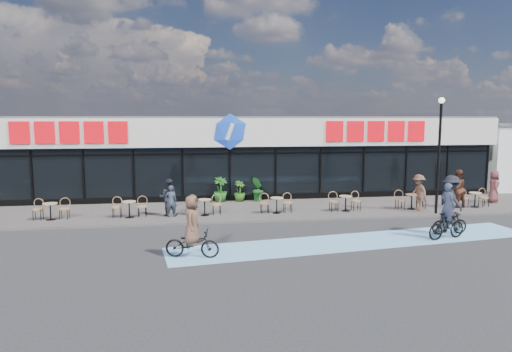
# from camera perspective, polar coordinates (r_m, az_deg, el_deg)

# --- Properties ---
(ground) EXTENTS (120.00, 120.00, 0.00)m
(ground) POSITION_cam_1_polar(r_m,az_deg,el_deg) (17.86, -1.39, -7.39)
(ground) COLOR #28282B
(ground) RESTS_ON ground
(sidewalk) EXTENTS (44.00, 5.00, 0.10)m
(sidewalk) POSITION_cam_1_polar(r_m,az_deg,el_deg) (22.21, -2.75, -4.34)
(sidewalk) COLOR #56504C
(sidewalk) RESTS_ON ground
(bike_lane) EXTENTS (14.17, 4.13, 0.01)m
(bike_lane) POSITION_cam_1_polar(r_m,az_deg,el_deg) (17.37, 12.56, -7.97)
(bike_lane) COLOR #75B2DE
(bike_lane) RESTS_ON ground
(building) EXTENTS (30.60, 6.57, 4.75)m
(building) POSITION_cam_1_polar(r_m,az_deg,el_deg) (27.25, -3.85, 2.68)
(building) COLOR black
(building) RESTS_ON ground
(lamp_post) EXTENTS (0.28, 0.28, 5.34)m
(lamp_post) POSITION_cam_1_polar(r_m,az_deg,el_deg) (22.51, 21.94, 3.55)
(lamp_post) COLOR black
(lamp_post) RESTS_ON sidewalk
(bistro_set_1) EXTENTS (1.54, 0.62, 0.90)m
(bistro_set_1) POSITION_cam_1_polar(r_m,az_deg,el_deg) (21.90, -24.25, -3.80)
(bistro_set_1) COLOR tan
(bistro_set_1) RESTS_ON sidewalk
(bistro_set_2) EXTENTS (1.54, 0.62, 0.90)m
(bistro_set_2) POSITION_cam_1_polar(r_m,az_deg,el_deg) (21.21, -15.53, -3.76)
(bistro_set_2) COLOR tan
(bistro_set_2) RESTS_ON sidewalk
(bistro_set_3) EXTENTS (1.54, 0.62, 0.90)m
(bistro_set_3) POSITION_cam_1_polar(r_m,az_deg,el_deg) (21.03, -6.45, -3.63)
(bistro_set_3) COLOR tan
(bistro_set_3) RESTS_ON sidewalk
(bistro_set_4) EXTENTS (1.54, 0.62, 0.90)m
(bistro_set_4) POSITION_cam_1_polar(r_m,az_deg,el_deg) (21.38, 2.56, -3.41)
(bistro_set_4) COLOR tan
(bistro_set_4) RESTS_ON sidewalk
(bistro_set_5) EXTENTS (1.54, 0.62, 0.90)m
(bistro_set_5) POSITION_cam_1_polar(r_m,az_deg,el_deg) (22.23, 11.06, -3.12)
(bistro_set_5) COLOR tan
(bistro_set_5) RESTS_ON sidewalk
(bistro_set_6) EXTENTS (1.54, 0.62, 0.90)m
(bistro_set_6) POSITION_cam_1_polar(r_m,az_deg,el_deg) (23.54, 18.78, -2.81)
(bistro_set_6) COLOR tan
(bistro_set_6) RESTS_ON sidewalk
(bistro_set_7) EXTENTS (1.54, 0.62, 0.90)m
(bistro_set_7) POSITION_cam_1_polar(r_m,az_deg,el_deg) (25.22, 25.58, -2.48)
(bistro_set_7) COLOR tan
(bistro_set_7) RESTS_ON sidewalk
(potted_plant_left) EXTENTS (0.94, 0.94, 1.31)m
(potted_plant_left) POSITION_cam_1_polar(r_m,az_deg,el_deg) (24.22, -4.48, -1.68)
(potted_plant_left) COLOR #195016
(potted_plant_left) RESTS_ON sidewalk
(potted_plant_mid) EXTENTS (0.86, 0.86, 1.10)m
(potted_plant_mid) POSITION_cam_1_polar(r_m,az_deg,el_deg) (24.29, -2.06, -1.89)
(potted_plant_mid) COLOR #244D16
(potted_plant_mid) RESTS_ON sidewalk
(potted_plant_right) EXTENTS (0.60, 0.73, 1.31)m
(potted_plant_right) POSITION_cam_1_polar(r_m,az_deg,el_deg) (24.24, 0.25, -1.65)
(potted_plant_right) COLOR #18561C
(potted_plant_right) RESTS_ON sidewalk
(patron_left) EXTENTS (0.57, 0.43, 1.44)m
(patron_left) POSITION_cam_1_polar(r_m,az_deg,el_deg) (20.81, -10.58, -3.10)
(patron_left) COLOR #2A3341
(patron_left) RESTS_ON sidewalk
(patron_right) EXTENTS (0.88, 0.71, 1.69)m
(patron_right) POSITION_cam_1_polar(r_m,az_deg,el_deg) (21.06, -10.91, -2.63)
(patron_right) COLOR black
(patron_right) RESTS_ON sidewalk
(pedestrian_a) EXTENTS (0.81, 1.20, 1.73)m
(pedestrian_a) POSITION_cam_1_polar(r_m,az_deg,el_deg) (23.23, 19.65, -1.95)
(pedestrian_a) COLOR brown
(pedestrian_a) RESTS_ON sidewalk
(pedestrian_b) EXTENTS (0.82, 0.97, 1.69)m
(pedestrian_b) POSITION_cam_1_polar(r_m,az_deg,el_deg) (26.89, 27.59, -1.19)
(pedestrian_b) COLOR brown
(pedestrian_b) RESTS_ON sidewalk
(pedestrian_c) EXTENTS (1.07, 0.93, 1.89)m
(pedestrian_c) POSITION_cam_1_polar(r_m,az_deg,el_deg) (24.59, 23.84, -1.46)
(pedestrian_c) COLOR #472519
(pedestrian_c) RESTS_ON sidewalk
(cyclist_a) EXTENTS (1.52, 1.25, 2.33)m
(cyclist_a) POSITION_cam_1_polar(r_m,az_deg,el_deg) (19.25, 23.14, -3.42)
(cyclist_a) COLOR black
(cyclist_a) RESTS_ON ground
(cyclist_b) EXTENTS (1.76, 0.90, 2.14)m
(cyclist_b) POSITION_cam_1_polar(r_m,az_deg,el_deg) (18.51, 22.77, -4.98)
(cyclist_b) COLOR black
(cyclist_b) RESTS_ON ground
(cyclist_c) EXTENTS (1.87, 1.02, 2.06)m
(cyclist_c) POSITION_cam_1_polar(r_m,az_deg,el_deg) (15.04, -7.99, -7.25)
(cyclist_c) COLOR black
(cyclist_c) RESTS_ON ground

